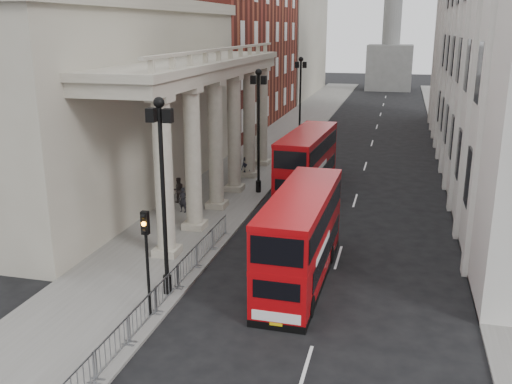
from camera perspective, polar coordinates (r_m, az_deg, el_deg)
ground at (r=21.63m, az=-11.50°, el=-14.85°), size 260.00×260.00×0.00m
sidewalk_west at (r=49.19m, az=0.35°, el=3.28°), size 6.00×140.00×0.12m
sidewalk_east at (r=48.09m, az=19.82°, el=2.01°), size 3.00×140.00×0.12m
kerb at (r=48.58m, az=3.73°, el=3.09°), size 0.20×140.00×0.14m
portico_building at (r=39.75m, az=-14.61°, el=8.38°), size 9.00×28.00×12.00m
brick_building at (r=67.29m, az=-2.26°, el=16.12°), size 9.00×32.00×22.00m
west_building_far at (r=98.41m, az=3.22°, el=15.54°), size 9.00×30.00×20.00m
east_building at (r=49.15m, az=24.06°, el=16.55°), size 8.00×55.00×25.00m
lamp_post_south at (r=23.29m, az=-9.31°, el=0.72°), size 1.05×0.44×8.32m
lamp_post_mid at (r=38.16m, az=0.25°, el=6.94°), size 1.05×0.44×8.32m
lamp_post_north at (r=53.68m, az=4.44°, el=9.57°), size 1.05×0.44×8.32m
traffic_light at (r=22.07m, az=-10.93°, el=-5.17°), size 0.28×0.33×4.30m
crowd_barriers at (r=23.20m, az=-10.01°, el=-10.62°), size 0.50×18.75×1.10m
bus_near at (r=25.42m, az=4.52°, el=-4.34°), size 2.47×9.55×4.10m
bus_far at (r=39.30m, az=5.13°, el=3.11°), size 2.91×9.86×4.20m
pedestrian_a at (r=35.03m, az=-7.31°, el=-0.80°), size 0.61×0.45×1.53m
pedestrian_b at (r=37.03m, az=-7.79°, el=0.21°), size 1.01×0.96×1.65m
pedestrian_c at (r=43.01m, az=-0.98°, el=2.57°), size 0.91×0.74×1.60m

